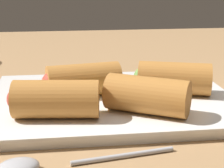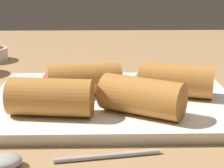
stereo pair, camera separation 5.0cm
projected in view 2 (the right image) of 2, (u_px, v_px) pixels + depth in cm
name	position (u px, v px, depth cm)	size (l,w,h in cm)	color
table_surface	(128.00, 113.00, 50.91)	(180.00, 140.00, 2.00)	#A87F54
serving_plate	(112.00, 102.00, 50.18)	(32.31, 24.75, 1.50)	white
roll_front_left	(47.00, 97.00, 42.94)	(10.59, 5.50, 4.37)	#B77533
roll_front_right	(138.00, 96.00, 43.37)	(10.54, 8.49, 4.37)	#B77533
roll_back_left	(81.00, 79.00, 50.07)	(10.63, 5.96, 4.37)	#B77533
roll_back_right	(173.00, 80.00, 49.74)	(10.64, 7.05, 4.37)	#B77533
spoon	(19.00, 161.00, 34.76)	(17.14, 4.57, 1.31)	#B2B2B7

